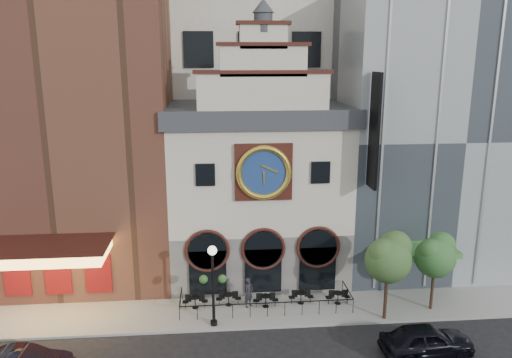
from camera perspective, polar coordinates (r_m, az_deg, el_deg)
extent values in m
plane|color=black|center=(30.50, 1.58, -16.78)|extent=(120.00, 120.00, 0.00)
cube|color=gray|center=(32.63, 1.07, -14.43)|extent=(44.00, 5.00, 0.15)
cube|color=#605E5B|center=(36.72, 0.17, -7.51)|extent=(12.00, 8.00, 4.00)
cube|color=beige|center=(35.09, 0.18, 0.88)|extent=(12.00, 8.00, 7.00)
cube|color=#2D3035|center=(34.39, 0.18, 7.55)|extent=(12.60, 8.60, 1.20)
cube|color=#361510|center=(30.93, 0.86, 0.80)|extent=(3.60, 0.25, 3.60)
cylinder|color=navy|center=(30.79, 0.89, 0.74)|extent=(3.10, 0.12, 3.10)
torus|color=gold|center=(30.71, 0.90, 0.71)|extent=(3.46, 0.36, 3.46)
cylinder|color=#2D3035|center=(30.65, 0.83, 17.44)|extent=(1.10, 1.10, 1.10)
cone|color=#2D3035|center=(30.72, 0.84, 19.21)|extent=(1.30, 1.30, 0.80)
cube|color=brown|center=(37.49, -20.55, 8.59)|extent=(14.00, 12.00, 25.00)
cube|color=#FFBF59|center=(32.06, -22.87, -7.72)|extent=(7.00, 3.40, 0.70)
cube|color=#361510|center=(31.90, -22.94, -6.96)|extent=(7.40, 3.80, 0.15)
cube|color=maroon|center=(34.33, -21.69, -10.14)|extent=(5.60, 0.15, 2.60)
cube|color=gray|center=(39.84, 18.96, 5.36)|extent=(14.00, 12.00, 20.00)
cube|color=#4A8F41|center=(33.91, 18.25, -7.75)|extent=(4.50, 2.40, 0.35)
cube|color=black|center=(30.93, 13.37, 5.33)|extent=(0.18, 1.60, 7.00)
cube|color=silver|center=(46.35, -1.22, 19.42)|extent=(20.00, 16.00, 40.00)
cylinder|color=black|center=(32.25, -6.98, -13.26)|extent=(0.68, 0.68, 0.03)
cylinder|color=black|center=(32.42, -6.96, -13.85)|extent=(0.06, 0.06, 0.72)
cylinder|color=black|center=(32.40, -3.17, -13.04)|extent=(0.68, 0.68, 0.03)
cylinder|color=black|center=(32.57, -3.16, -13.62)|extent=(0.06, 0.06, 0.72)
cylinder|color=black|center=(32.18, 1.12, -13.22)|extent=(0.68, 0.68, 0.03)
cylinder|color=black|center=(32.35, 1.12, -13.81)|extent=(0.06, 0.06, 0.72)
cylinder|color=black|center=(32.69, 5.18, -12.82)|extent=(0.68, 0.68, 0.03)
cylinder|color=black|center=(32.86, 5.16, -13.40)|extent=(0.06, 0.06, 0.72)
cylinder|color=black|center=(32.96, 9.37, -12.72)|extent=(0.68, 0.68, 0.03)
cylinder|color=black|center=(33.13, 9.34, -13.30)|extent=(0.06, 0.06, 0.72)
imported|color=black|center=(29.35, 18.92, -17.03)|extent=(5.07, 2.31, 1.69)
imported|color=black|center=(32.10, -0.83, -12.84)|extent=(0.82, 0.83, 1.93)
cylinder|color=black|center=(29.65, -4.92, -12.50)|extent=(0.16, 0.16, 4.51)
cylinder|color=black|center=(30.65, -4.84, -16.05)|extent=(0.40, 0.40, 0.27)
sphere|color=white|center=(28.65, -5.03, -8.14)|extent=(0.54, 0.54, 0.54)
sphere|color=#285321|center=(29.38, -6.03, -11.33)|extent=(0.50, 0.50, 0.50)
sphere|color=#285321|center=(29.34, -3.88, -11.31)|extent=(0.50, 0.50, 0.50)
cylinder|color=#382619|center=(31.56, 14.60, -12.81)|extent=(0.21, 0.21, 2.93)
sphere|color=#2E5220|center=(30.61, 14.86, -8.96)|extent=(2.72, 2.72, 2.72)
sphere|color=#2E5220|center=(30.79, 15.68, -7.41)|extent=(1.88, 1.88, 1.88)
sphere|color=#2E5220|center=(30.10, 14.30, -8.25)|extent=(1.67, 1.67, 1.67)
cylinder|color=#382619|center=(33.56, 19.49, -11.76)|extent=(0.19, 0.19, 2.66)
sphere|color=#285B24|center=(32.74, 19.79, -8.46)|extent=(2.47, 2.47, 2.47)
sphere|color=#285B24|center=(32.94, 20.44, -7.14)|extent=(1.71, 1.71, 1.71)
sphere|color=#285B24|center=(32.25, 19.38, -7.86)|extent=(1.52, 1.52, 1.52)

